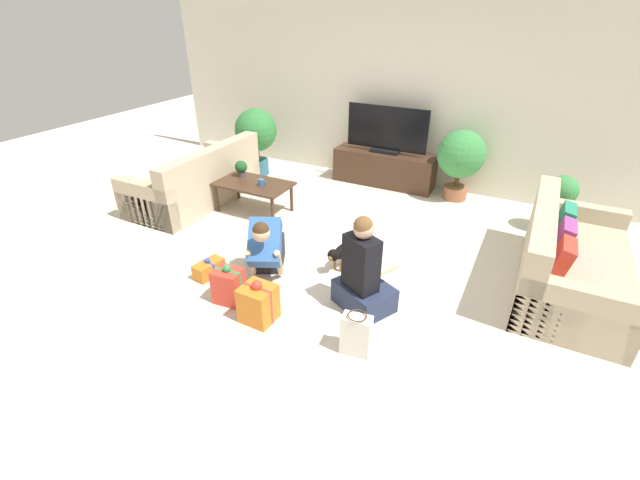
{
  "coord_description": "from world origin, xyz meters",
  "views": [
    {
      "loc": [
        1.83,
        -3.78,
        2.57
      ],
      "look_at": [
        0.1,
        -0.44,
        0.45
      ],
      "focal_mm": 24.0,
      "sensor_mm": 36.0,
      "label": 1
    }
  ],
  "objects": [
    {
      "name": "potted_plant_corner_right",
      "position": [
        2.23,
        1.84,
        0.45
      ],
      "size": [
        0.37,
        0.37,
        0.73
      ],
      "color": "#336B84",
      "rests_on": "ground_plane"
    },
    {
      "name": "gift_box_a",
      "position": [
        -0.49,
        -1.2,
        0.18
      ],
      "size": [
        0.29,
        0.25,
        0.41
      ],
      "rotation": [
        0.0,
        0.0,
        0.1
      ],
      "color": "red",
      "rests_on": "ground_plane"
    },
    {
      "name": "coffee_table",
      "position": [
        -1.46,
        0.6,
        0.37
      ],
      "size": [
        1.03,
        0.6,
        0.41
      ],
      "color": "#472D1E",
      "rests_on": "ground_plane"
    },
    {
      "name": "potted_plant_corner_left",
      "position": [
        -2.23,
        1.81,
        0.69
      ],
      "size": [
        0.68,
        0.68,
        1.08
      ],
      "color": "#336B84",
      "rests_on": "ground_plane"
    },
    {
      "name": "ground_plane",
      "position": [
        0.0,
        0.0,
        0.0
      ],
      "size": [
        16.0,
        16.0,
        0.0
      ],
      "primitive_type": "plane",
      "color": "beige"
    },
    {
      "name": "potted_plant_back_right",
      "position": [
        0.92,
        2.3,
        0.63
      ],
      "size": [
        0.67,
        0.67,
        1.01
      ],
      "color": "#A36042",
      "rests_on": "ground_plane"
    },
    {
      "name": "dog",
      "position": [
        0.22,
        -0.18,
        0.2
      ],
      "size": [
        0.18,
        0.48,
        0.3
      ],
      "rotation": [
        0.0,
        0.0,
        6.13
      ],
      "color": "black",
      "rests_on": "ground_plane"
    },
    {
      "name": "person_sitting",
      "position": [
        0.68,
        -0.7,
        0.35
      ],
      "size": [
        0.65,
        0.61,
        0.97
      ],
      "rotation": [
        0.0,
        0.0,
        2.67
      ],
      "color": "#283351",
      "rests_on": "ground_plane"
    },
    {
      "name": "gift_bag_a",
      "position": [
        0.87,
        -1.29,
        0.19
      ],
      "size": [
        0.26,
        0.17,
        0.39
      ],
      "rotation": [
        0.0,
        0.0,
        0.12
      ],
      "color": "white",
      "rests_on": "ground_plane"
    },
    {
      "name": "tabletop_plant",
      "position": [
        -1.74,
        0.73,
        0.54
      ],
      "size": [
        0.17,
        0.17,
        0.22
      ],
      "color": "#4C4C51",
      "rests_on": "coffee_table"
    },
    {
      "name": "sofa_right",
      "position": [
        2.37,
        0.52,
        0.29
      ],
      "size": [
        0.94,
        1.93,
        0.82
      ],
      "rotation": [
        0.0,
        0.0,
        1.57
      ],
      "color": "#C6B293",
      "rests_on": "ground_plane"
    },
    {
      "name": "sofa_left",
      "position": [
        -2.37,
        0.5,
        0.29
      ],
      "size": [
        0.94,
        1.93,
        0.82
      ],
      "rotation": [
        0.0,
        0.0,
        -1.57
      ],
      "color": "#C6B293",
      "rests_on": "ground_plane"
    },
    {
      "name": "gift_box_c",
      "position": [
        -0.08,
        -1.3,
        0.18
      ],
      "size": [
        0.3,
        0.29,
        0.42
      ],
      "rotation": [
        0.0,
        0.0,
        -0.03
      ],
      "color": "orange",
      "rests_on": "ground_plane"
    },
    {
      "name": "person_kneeling",
      "position": [
        -0.43,
        -0.62,
        0.32
      ],
      "size": [
        0.61,
        0.81,
        0.75
      ],
      "rotation": [
        0.0,
        0.0,
        0.46
      ],
      "color": "#23232D",
      "rests_on": "ground_plane"
    },
    {
      "name": "tv",
      "position": [
        -0.22,
        2.35,
        0.83
      ],
      "size": [
        1.25,
        0.2,
        0.69
      ],
      "color": "black",
      "rests_on": "tv_console"
    },
    {
      "name": "mug",
      "position": [
        -1.3,
        0.57,
        0.46
      ],
      "size": [
        0.12,
        0.08,
        0.09
      ],
      "color": "#386BAD",
      "rests_on": "coffee_table"
    },
    {
      "name": "gift_box_b",
      "position": [
        -0.96,
        -0.96,
        0.08
      ],
      "size": [
        0.21,
        0.34,
        0.22
      ],
      "rotation": [
        0.0,
        0.0,
        -0.15
      ],
      "color": "orange",
      "rests_on": "ground_plane"
    },
    {
      "name": "wall_back",
      "position": [
        0.0,
        2.63,
        1.3
      ],
      "size": [
        8.4,
        0.06,
        2.6
      ],
      "color": "silver",
      "rests_on": "ground_plane"
    },
    {
      "name": "tv_console",
      "position": [
        -0.22,
        2.35,
        0.26
      ],
      "size": [
        1.57,
        0.42,
        0.52
      ],
      "color": "#472D1E",
      "rests_on": "ground_plane"
    }
  ]
}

